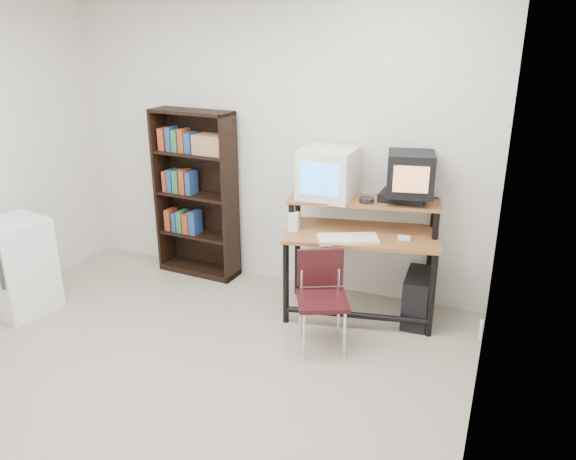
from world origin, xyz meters
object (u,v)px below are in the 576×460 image
at_px(computer_desk, 362,237).
at_px(bookshelf, 197,191).
at_px(crt_monitor, 328,173).
at_px(pc_tower, 417,298).
at_px(school_chair, 322,290).
at_px(mini_fridge, 17,266).
at_px(crt_tv, 410,174).

height_order(computer_desk, bookshelf, bookshelf).
height_order(crt_monitor, pc_tower, crt_monitor).
xyz_separation_m(crt_monitor, school_chair, (0.19, -0.67, -0.72)).
height_order(crt_monitor, school_chair, crt_monitor).
distance_m(school_chair, mini_fridge, 2.60).
bearing_deg(crt_tv, computer_desk, -167.46).
bearing_deg(computer_desk, pc_tower, -7.00).
height_order(crt_monitor, bookshelf, bookshelf).
xyz_separation_m(school_chair, mini_fridge, (-2.56, -0.46, -0.04)).
distance_m(pc_tower, mini_fridge, 3.37).
bearing_deg(bookshelf, computer_desk, -4.22).
height_order(crt_tv, pc_tower, crt_tv).
relative_size(crt_tv, bookshelf, 0.27).
xyz_separation_m(crt_monitor, crt_tv, (0.66, 0.07, 0.04)).
distance_m(crt_monitor, bookshelf, 1.41).
bearing_deg(crt_monitor, pc_tower, -3.32).
bearing_deg(computer_desk, bookshelf, 160.81).
bearing_deg(pc_tower, school_chair, -137.26).
bearing_deg(mini_fridge, computer_desk, 32.32).
distance_m(school_chair, bookshelf, 1.80).
bearing_deg(crt_tv, mini_fridge, -170.27).
height_order(bookshelf, mini_fridge, bookshelf).
bearing_deg(mini_fridge, crt_monitor, 36.53).
height_order(crt_tv, mini_fridge, crt_tv).
bearing_deg(crt_monitor, crt_tv, 5.95).
distance_m(pc_tower, bookshelf, 2.27).
distance_m(crt_monitor, mini_fridge, 2.73).
height_order(computer_desk, crt_tv, crt_tv).
bearing_deg(crt_tv, pc_tower, -48.61).
bearing_deg(pc_tower, bookshelf, 172.08).
xyz_separation_m(crt_monitor, mini_fridge, (-2.36, -1.14, -0.77)).
bearing_deg(school_chair, crt_monitor, 80.19).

